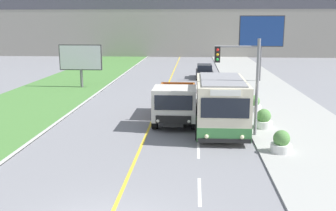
{
  "coord_description": "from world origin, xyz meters",
  "views": [
    {
      "loc": [
        2.5,
        -9.78,
        5.85
      ],
      "look_at": [
        1.1,
        11.16,
        1.4
      ],
      "focal_mm": 42.0,
      "sensor_mm": 36.0,
      "label": 1
    }
  ],
  "objects_px": {
    "billboard_small": "(81,58)",
    "planter_round_second": "(264,120)",
    "planter_round_near": "(281,143)",
    "planter_round_third": "(254,104)",
    "car_distant": "(204,72)",
    "billboard_large": "(261,33)",
    "city_bus": "(221,105)",
    "traffic_light_mast": "(243,75)",
    "dump_truck": "(175,104)"
  },
  "relations": [
    {
      "from": "billboard_large",
      "to": "planter_round_second",
      "type": "bearing_deg",
      "value": -98.3
    },
    {
      "from": "city_bus",
      "to": "planter_round_third",
      "type": "relative_size",
      "value": 5.55
    },
    {
      "from": "dump_truck",
      "to": "billboard_large",
      "type": "xyz_separation_m",
      "value": [
        7.64,
        17.49,
        3.59
      ]
    },
    {
      "from": "traffic_light_mast",
      "to": "billboard_small",
      "type": "relative_size",
      "value": 1.3
    },
    {
      "from": "planter_round_near",
      "to": "planter_round_third",
      "type": "relative_size",
      "value": 0.96
    },
    {
      "from": "car_distant",
      "to": "planter_round_third",
      "type": "bearing_deg",
      "value": -79.93
    },
    {
      "from": "car_distant",
      "to": "billboard_small",
      "type": "relative_size",
      "value": 1.1
    },
    {
      "from": "planter_round_second",
      "to": "dump_truck",
      "type": "bearing_deg",
      "value": 171.48
    },
    {
      "from": "traffic_light_mast",
      "to": "planter_round_second",
      "type": "height_order",
      "value": "traffic_light_mast"
    },
    {
      "from": "traffic_light_mast",
      "to": "car_distant",
      "type": "bearing_deg",
      "value": 93.69
    },
    {
      "from": "car_distant",
      "to": "city_bus",
      "type": "bearing_deg",
      "value": -89.02
    },
    {
      "from": "city_bus",
      "to": "billboard_small",
      "type": "distance_m",
      "value": 18.44
    },
    {
      "from": "city_bus",
      "to": "car_distant",
      "type": "distance_m",
      "value": 21.24
    },
    {
      "from": "billboard_small",
      "to": "planter_round_second",
      "type": "relative_size",
      "value": 3.66
    },
    {
      "from": "car_distant",
      "to": "billboard_large",
      "type": "xyz_separation_m",
      "value": [
        5.47,
        -2.22,
        4.1
      ]
    },
    {
      "from": "dump_truck",
      "to": "billboard_small",
      "type": "relative_size",
      "value": 1.58
    },
    {
      "from": "city_bus",
      "to": "billboard_small",
      "type": "relative_size",
      "value": 1.5
    },
    {
      "from": "traffic_light_mast",
      "to": "dump_truck",
      "type": "bearing_deg",
      "value": 147.92
    },
    {
      "from": "city_bus",
      "to": "car_distant",
      "type": "bearing_deg",
      "value": 90.98
    },
    {
      "from": "planter_round_near",
      "to": "planter_round_second",
      "type": "xyz_separation_m",
      "value": [
        -0.09,
        4.22,
        0.02
      ]
    },
    {
      "from": "dump_truck",
      "to": "planter_round_third",
      "type": "bearing_deg",
      "value": 34.53
    },
    {
      "from": "car_distant",
      "to": "billboard_small",
      "type": "distance_m",
      "value": 13.52
    },
    {
      "from": "traffic_light_mast",
      "to": "planter_round_second",
      "type": "relative_size",
      "value": 4.75
    },
    {
      "from": "billboard_large",
      "to": "planter_round_second",
      "type": "height_order",
      "value": "billboard_large"
    },
    {
      "from": "planter_round_second",
      "to": "planter_round_third",
      "type": "height_order",
      "value": "planter_round_second"
    },
    {
      "from": "car_distant",
      "to": "billboard_large",
      "type": "distance_m",
      "value": 7.19
    },
    {
      "from": "car_distant",
      "to": "billboard_small",
      "type": "bearing_deg",
      "value": -148.2
    },
    {
      "from": "dump_truck",
      "to": "city_bus",
      "type": "bearing_deg",
      "value": -30.91
    },
    {
      "from": "city_bus",
      "to": "planter_round_third",
      "type": "distance_m",
      "value": 5.67
    },
    {
      "from": "car_distant",
      "to": "billboard_large",
      "type": "height_order",
      "value": "billboard_large"
    },
    {
      "from": "city_bus",
      "to": "car_distant",
      "type": "xyz_separation_m",
      "value": [
        -0.36,
        21.23,
        -0.8
      ]
    },
    {
      "from": "planter_round_third",
      "to": "billboard_small",
      "type": "bearing_deg",
      "value": 147.18
    },
    {
      "from": "dump_truck",
      "to": "billboard_small",
      "type": "height_order",
      "value": "billboard_small"
    },
    {
      "from": "planter_round_second",
      "to": "planter_round_third",
      "type": "xyz_separation_m",
      "value": [
        0.07,
        4.22,
        -0.0
      ]
    },
    {
      "from": "car_distant",
      "to": "traffic_light_mast",
      "type": "distance_m",
      "value": 22.15
    },
    {
      "from": "planter_round_second",
      "to": "planter_round_near",
      "type": "bearing_deg",
      "value": -88.84
    },
    {
      "from": "planter_round_second",
      "to": "billboard_small",
      "type": "bearing_deg",
      "value": 136.58
    },
    {
      "from": "planter_round_near",
      "to": "planter_round_second",
      "type": "distance_m",
      "value": 4.22
    },
    {
      "from": "planter_round_near",
      "to": "dump_truck",
      "type": "bearing_deg",
      "value": 135.55
    },
    {
      "from": "car_distant",
      "to": "traffic_light_mast",
      "type": "relative_size",
      "value": 0.85
    },
    {
      "from": "car_distant",
      "to": "traffic_light_mast",
      "type": "height_order",
      "value": "traffic_light_mast"
    },
    {
      "from": "planter_round_near",
      "to": "planter_round_third",
      "type": "bearing_deg",
      "value": 90.08
    },
    {
      "from": "planter_round_near",
      "to": "planter_round_third",
      "type": "distance_m",
      "value": 8.44
    },
    {
      "from": "billboard_large",
      "to": "planter_round_second",
      "type": "distance_m",
      "value": 18.91
    },
    {
      "from": "billboard_large",
      "to": "city_bus",
      "type": "bearing_deg",
      "value": -105.04
    },
    {
      "from": "city_bus",
      "to": "planter_round_second",
      "type": "distance_m",
      "value": 2.73
    },
    {
      "from": "traffic_light_mast",
      "to": "billboard_large",
      "type": "relative_size",
      "value": 0.78
    },
    {
      "from": "city_bus",
      "to": "billboard_large",
      "type": "distance_m",
      "value": 19.96
    },
    {
      "from": "traffic_light_mast",
      "to": "planter_round_near",
      "type": "relative_size",
      "value": 4.99
    },
    {
      "from": "billboard_small",
      "to": "planter_round_near",
      "type": "height_order",
      "value": "billboard_small"
    }
  ]
}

